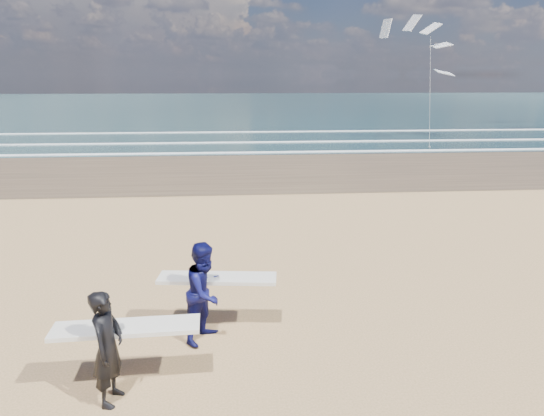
{
  "coord_description": "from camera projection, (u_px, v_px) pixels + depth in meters",
  "views": [
    {
      "loc": [
        2.05,
        -7.0,
        4.7
      ],
      "look_at": [
        3.04,
        6.0,
        1.1
      ],
      "focal_mm": 32.0,
      "sensor_mm": 36.0,
      "label": 1
    }
  ],
  "objects": [
    {
      "name": "ocean",
      "position": [
        345.0,
        105.0,
        78.5
      ],
      "size": [
        220.0,
        100.0,
        0.02
      ],
      "primitive_type": "cube",
      "color": "#193437",
      "rests_on": "ground"
    },
    {
      "name": "foam_breakers",
      "position": [
        475.0,
        139.0,
        36.29
      ],
      "size": [
        220.0,
        11.7,
        0.05
      ],
      "color": "white",
      "rests_on": "ground"
    },
    {
      "name": "surfer_near",
      "position": [
        110.0,
        345.0,
        7.05
      ],
      "size": [
        2.22,
        1.01,
        1.77
      ],
      "color": "black",
      "rests_on": "ground"
    },
    {
      "name": "surfer_far",
      "position": [
        206.0,
        291.0,
        8.73
      ],
      "size": [
        2.24,
        1.29,
        1.86
      ],
      "color": "#0C0D45",
      "rests_on": "ground"
    },
    {
      "name": "kite_1",
      "position": [
        430.0,
        66.0,
        33.56
      ],
      "size": [
        6.43,
        4.81,
        9.09
      ],
      "color": "slate",
      "rests_on": "ground"
    }
  ]
}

